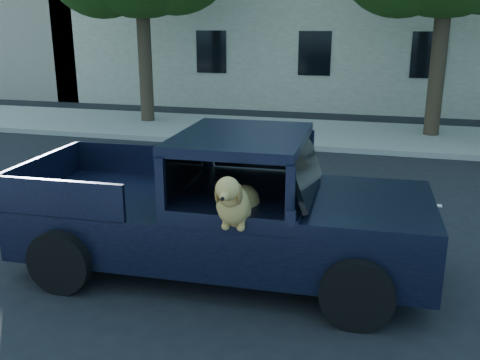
# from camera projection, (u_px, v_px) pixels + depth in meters

# --- Properties ---
(ground) EXTENTS (120.00, 120.00, 0.00)m
(ground) POSITION_uv_depth(u_px,v_px,m) (126.00, 251.00, 8.08)
(ground) COLOR black
(ground) RESTS_ON ground
(far_sidewalk) EXTENTS (60.00, 4.00, 0.15)m
(far_sidewalk) POSITION_uv_depth(u_px,v_px,m) (262.00, 131.00, 16.57)
(far_sidewalk) COLOR gray
(far_sidewalk) RESTS_ON ground
(lane_stripes) EXTENTS (21.60, 0.14, 0.01)m
(lane_stripes) POSITION_uv_depth(u_px,v_px,m) (294.00, 194.00, 10.72)
(lane_stripes) COLOR silver
(lane_stripes) RESTS_ON ground
(pickup_truck) EXTENTS (5.51, 2.84, 1.95)m
(pickup_truck) POSITION_uv_depth(u_px,v_px,m) (216.00, 226.00, 7.28)
(pickup_truck) COLOR black
(pickup_truck) RESTS_ON ground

